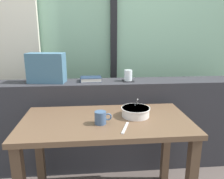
% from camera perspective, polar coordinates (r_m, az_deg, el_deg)
% --- Properties ---
extents(outdoor_backdrop, '(4.80, 0.08, 2.80)m').
position_cam_1_polar(outdoor_backdrop, '(2.56, -2.71, 17.06)').
color(outdoor_backdrop, '#84B293').
rests_on(outdoor_backdrop, ground).
extents(curtain_left_panel, '(0.56, 0.06, 2.50)m').
position_cam_1_polar(curtain_left_panel, '(2.60, -24.49, 12.44)').
color(curtain_left_panel, beige).
rests_on(curtain_left_panel, ground).
extents(window_divider_post, '(0.07, 0.05, 2.60)m').
position_cam_1_polar(window_divider_post, '(2.50, 0.44, 14.84)').
color(window_divider_post, black).
rests_on(window_divider_post, ground).
extents(dark_console_ledge, '(2.80, 0.29, 0.86)m').
position_cam_1_polar(dark_console_ledge, '(2.15, -1.68, -9.04)').
color(dark_console_ledge, '#2D2D33').
rests_on(dark_console_ledge, ground).
extents(breakfast_table, '(1.17, 0.60, 0.71)m').
position_cam_1_polar(breakfast_table, '(1.60, -1.55, -11.60)').
color(breakfast_table, brown).
rests_on(breakfast_table, ground).
extents(coaster_square, '(0.10, 0.10, 0.00)m').
position_cam_1_polar(coaster_square, '(2.03, 4.17, 2.25)').
color(coaster_square, black).
rests_on(coaster_square, dark_console_ledge).
extents(juice_glass, '(0.07, 0.07, 0.10)m').
position_cam_1_polar(juice_glass, '(2.02, 4.19, 3.53)').
color(juice_glass, white).
rests_on(juice_glass, coaster_square).
extents(closed_book, '(0.19, 0.14, 0.04)m').
position_cam_1_polar(closed_book, '(2.03, -5.52, 2.69)').
color(closed_book, '#1E2D47').
rests_on(closed_book, dark_console_ledge).
extents(throw_pillow, '(0.34, 0.18, 0.26)m').
position_cam_1_polar(throw_pillow, '(2.03, -16.54, 5.34)').
color(throw_pillow, '#426B84').
rests_on(throw_pillow, dark_console_ledge).
extents(soup_bowl, '(0.21, 0.21, 0.14)m').
position_cam_1_polar(soup_bowl, '(1.60, 6.09, -5.73)').
color(soup_bowl, silver).
rests_on(soup_bowl, breakfast_table).
extents(fork_utensil, '(0.07, 0.17, 0.01)m').
position_cam_1_polar(fork_utensil, '(1.41, 3.42, -9.84)').
color(fork_utensil, silver).
rests_on(fork_utensil, breakfast_table).
extents(ceramic_mug, '(0.11, 0.08, 0.08)m').
position_cam_1_polar(ceramic_mug, '(1.46, -2.91, -7.25)').
color(ceramic_mug, '#3D567A').
rests_on(ceramic_mug, breakfast_table).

